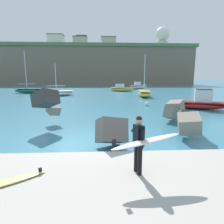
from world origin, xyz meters
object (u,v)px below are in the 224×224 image
Objects in this scene: spare_surfboard at (9,181)px; mooring_buoy_inner at (147,104)px; surfer_with_board at (141,141)px; station_building_annex at (109,43)px; boat_far_left at (59,93)px; boat_mid_centre at (138,87)px; station_building_west at (80,43)px; boat_near_right at (199,103)px; radar_dome at (162,37)px; station_building_central at (56,42)px; boat_mid_right at (121,89)px; station_building_east at (82,43)px; boat_near_centre at (29,90)px; boat_mid_left at (144,93)px.

mooring_buoy_inner reaches higher than spare_surfboard.
surfer_with_board is 86.19m from station_building_annex.
surfer_with_board is at bearing -72.81° from boat_far_left.
mooring_buoy_inner is at bearing -99.07° from boat_mid_centre.
boat_near_right is at bearing -74.87° from station_building_west.
boat_mid_centre is 45.33m from radar_dome.
boat_near_right is 77.04m from station_building_west.
mooring_buoy_inner is at bearing -70.01° from station_building_central.
spare_surfboard is 0.20× the size of radar_dome.
boat_mid_centre is 9.91m from boat_mid_right.
station_building_central is (-21.83, 85.90, 17.75)m from surfer_with_board.
station_building_annex reaches higher than boat_far_left.
boat_far_left reaches higher than spare_surfboard.
station_building_east is at bearing 173.87° from radar_dome.
boat_near_centre is 1.21× the size of boat_mid_left.
surfer_with_board reaches higher than boat_mid_right.
mooring_buoy_inner is 74.06m from radar_dome.
boat_mid_centre is 47.28m from station_building_west.
station_building_east is at bearing 168.99° from station_building_annex.
station_building_west is 0.85× the size of station_building_central.
station_building_annex reaches higher than spare_surfboard.
boat_far_left is at bearing -88.49° from station_building_east.
boat_near_right is 5.31m from mooring_buoy_inner.
boat_mid_right is at bearing -88.46° from station_building_annex.
boat_mid_centre is at bearing 75.03° from spare_surfboard.
boat_mid_left is 1.21× the size of boat_mid_centre.
boat_near_centre is at bearing -109.41° from station_building_annex.
mooring_buoy_inner is at bearing -44.74° from boat_far_left.
spare_surfboard is 0.33× the size of boat_mid_centre.
boat_mid_centre is (12.46, 46.58, 0.42)m from spare_surfboard.
station_building_east reaches higher than boat_near_right.
spare_surfboard is 0.31× the size of boat_mid_right.
station_building_central is at bearing 102.84° from boat_far_left.
station_building_east reaches higher than surfer_with_board.
boat_near_centre reaches higher than surfer_with_board.
station_building_annex is (10.50, 56.76, 17.95)m from boat_far_left.
surfer_with_board is 0.26× the size of boat_near_centre.
boat_mid_left is 10.18m from mooring_buoy_inner.
spare_surfboard is 0.30× the size of station_building_west.
mooring_buoy_inner is (3.82, 15.41, -1.06)m from surfer_with_board.
boat_mid_left is (-2.83, 12.35, -0.04)m from boat_near_right.
surfer_with_board is 87.80m from station_building_west.
boat_near_centre is 18.64× the size of mooring_buoy_inner.
boat_mid_centre is 53.29m from station_building_central.
boat_near_centre is 19.46m from boat_mid_right.
surfer_with_board is 90.39m from station_building_central.
boat_mid_right is at bearing 12.14° from boat_near_centre.
station_building_east is (11.70, 0.90, -0.23)m from station_building_central.
boat_mid_right is at bearing 101.35° from boat_mid_left.
boat_mid_right is 49.69m from station_building_annex.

